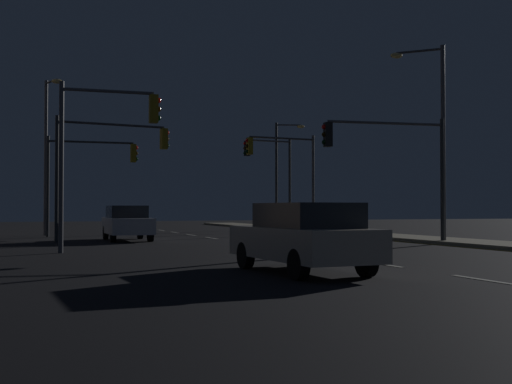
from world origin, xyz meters
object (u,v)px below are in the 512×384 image
Objects in this scene: traffic_light_near_left at (104,134)px; traffic_light_mid_left at (285,162)px; traffic_light_mid_right at (89,166)px; street_lamp_mid_block at (435,124)px; traffic_light_far_left at (388,152)px; car at (303,236)px; traffic_light_near_right at (108,153)px; street_lamp_across_street at (48,144)px; traffic_light_overhead_east at (271,165)px; car_oncoming at (127,222)px; street_lamp_corner at (281,164)px.

traffic_light_near_left is 1.01× the size of traffic_light_mid_left.
traffic_light_mid_left reaches higher than traffic_light_mid_right.
street_lamp_mid_block is (1.90, -11.77, 0.88)m from traffic_light_mid_left.
traffic_light_far_left is 11.94m from traffic_light_mid_left.
traffic_light_far_left is at bearing 50.21° from car.
traffic_light_near_right is 0.67× the size of street_lamp_mid_block.
traffic_light_near_left reaches higher than traffic_light_far_left.
car is at bearing -111.16° from traffic_light_mid_left.
car is 0.54× the size of street_lamp_across_street.
street_lamp_across_street reaches higher than traffic_light_overhead_east.
car_oncoming is at bearing -139.70° from traffic_light_overhead_east.
traffic_light_near_left is (-1.98, -7.86, 3.07)m from car_oncoming.
street_lamp_mid_block reaches higher than traffic_light_near_right.
traffic_light_near_right is 18.81m from street_lamp_corner.
traffic_light_overhead_east is (8.93, 25.27, 3.34)m from car.
street_lamp_mid_block reaches higher than car.
traffic_light_near_left is at bearing 111.25° from car.
traffic_light_overhead_east is at bearing 94.55° from street_lamp_mid_block.
street_lamp_corner is at bearing 69.58° from traffic_light_mid_left.
street_lamp_corner is at bearing 44.17° from traffic_light_near_right.
traffic_light_overhead_east reaches higher than traffic_light_mid_right.
car is at bearing -83.14° from traffic_light_mid_right.
traffic_light_overhead_east is 3.94m from traffic_light_mid_left.
street_lamp_across_street reaches higher than traffic_light_near_right.
car is at bearing -81.97° from traffic_light_near_right.
street_lamp_across_street is 1.03× the size of street_lamp_mid_block.
traffic_light_near_right is 0.65× the size of street_lamp_across_street.
street_lamp_across_street reaches higher than car.
traffic_light_mid_right is 0.94× the size of traffic_light_near_right.
traffic_light_near_left is (-0.79, -12.79, 0.25)m from traffic_light_mid_right.
car_oncoming is at bearing 142.66° from traffic_light_far_left.
street_lamp_mid_block is (2.30, 0.16, 1.23)m from traffic_light_far_left.
street_lamp_across_street is at bearing -159.29° from street_lamp_corner.
traffic_light_near_right reaches higher than traffic_light_mid_right.
traffic_light_overhead_east is 1.07× the size of traffic_light_near_right.
car_oncoming is 3.21m from traffic_light_near_right.
street_lamp_corner is at bearing 60.23° from traffic_light_overhead_east.
traffic_light_far_left is 12.17m from traffic_light_near_right.
traffic_light_near_right is 7.56m from street_lamp_across_street.
traffic_light_near_right is (1.09, 7.50, -0.01)m from traffic_light_near_left.
traffic_light_far_left is 0.94× the size of traffic_light_near_left.
street_lamp_mid_block is at bearing -80.85° from traffic_light_mid_left.
street_lamp_corner is (13.48, 13.10, 0.64)m from traffic_light_near_right.
car_oncoming is at bearing 75.87° from traffic_light_near_left.
street_lamp_across_street is at bearing 137.20° from traffic_light_mid_right.
traffic_light_mid_right is 15.86m from street_lamp_corner.
car is 21.79m from traffic_light_mid_right.
street_lamp_corner reaches higher than traffic_light_near_left.
traffic_light_near_right is (-10.56, -5.23, -0.18)m from traffic_light_mid_left.
car_oncoming is 0.82× the size of traffic_light_near_right.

